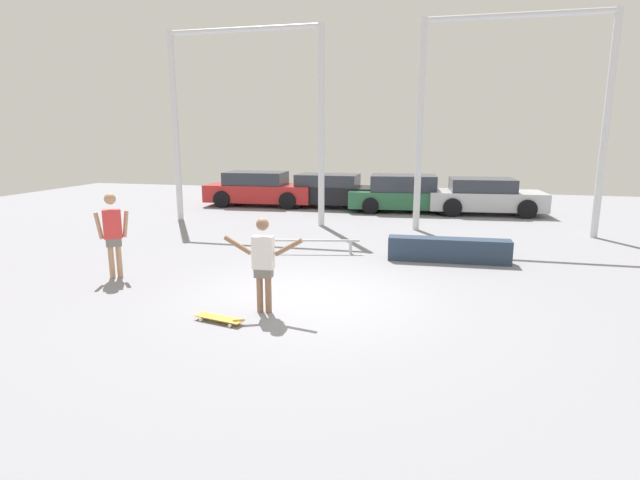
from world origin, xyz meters
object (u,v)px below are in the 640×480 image
parked_car_red (259,189)px  parked_car_green (406,194)px  parked_car_black (331,191)px  bystander (113,230)px  parked_car_silver (485,197)px  skateboard (219,318)px  grind_rail (309,242)px  skateboarder (263,260)px  grind_box (449,250)px

parked_car_red → parked_car_green: bearing=-5.1°
parked_car_black → bystander: size_ratio=2.54×
parked_car_black → parked_car_green: 3.03m
bystander → parked_car_silver: bearing=-165.6°
parked_car_red → bystander: 10.70m
bystander → skateboard: bearing=111.1°
grind_rail → parked_car_black: 8.04m
skateboard → bystander: 3.73m
skateboarder → parked_car_black: size_ratio=0.36×
skateboard → parked_car_red: size_ratio=0.19×
skateboarder → bystander: bystander is taller
grind_box → parked_car_green: (-1.51, 7.55, 0.39)m
grind_rail → bystander: size_ratio=1.40×
grind_box → grind_rail: 3.31m
parked_car_red → grind_box: bearing=-49.4°
skateboard → parked_car_green: size_ratio=0.19×
skateboarder → parked_car_green: skateboarder is taller
grind_rail → parked_car_green: parked_car_green is taller
parked_car_red → parked_car_green: 5.97m
grind_box → grind_rail: bearing=179.7°
parked_car_red → bystander: size_ratio=2.58×
grind_box → parked_car_red: parked_car_red is taller
skateboarder → grind_box: size_ratio=0.57×
grind_box → parked_car_black: 9.16m
parked_car_black → parked_car_green: (3.01, -0.41, 0.01)m
grind_box → parked_car_silver: bearing=80.0°
grind_rail → parked_car_green: 7.76m
parked_car_green → bystander: bearing=-121.1°
skateboarder → bystander: size_ratio=0.91×
parked_car_red → parked_car_green: size_ratio=0.99×
grind_box → parked_car_black: parked_car_black is taller
parked_car_red → parked_car_black: size_ratio=1.02×
bystander → grind_rail: bearing=-176.9°
parked_car_green → parked_car_silver: size_ratio=1.07×
skateboarder → grind_box: (2.97, 4.17, -0.62)m
parked_car_black → bystander: 11.10m
parked_car_green → skateboarder: bearing=-102.2°
grind_box → skateboarder: bearing=-125.5°
parked_car_silver → bystander: bystander is taller
skateboard → parked_car_green: (1.99, 12.32, 0.59)m
parked_car_black → grind_box: bearing=-60.4°
parked_car_green → parked_car_black: bearing=167.2°
skateboarder → skateboard: size_ratio=1.84×
grind_box → parked_car_silver: parked_car_silver is taller
skateboarder → parked_car_green: 11.82m
grind_rail → parked_car_green: (1.80, 7.54, 0.37)m
grind_rail → parked_car_black: bearing=98.6°
parked_car_red → parked_car_silver: (8.81, -0.13, -0.03)m
grind_rail → bystander: bearing=-138.4°
skateboard → bystander: size_ratio=0.49×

